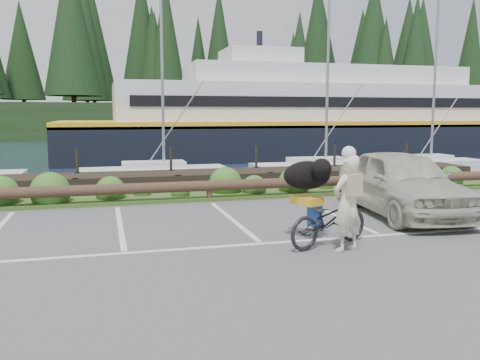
# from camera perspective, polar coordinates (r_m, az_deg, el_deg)

# --- Properties ---
(ground) EXTENTS (72.00, 72.00, 0.00)m
(ground) POSITION_cam_1_polar(r_m,az_deg,el_deg) (10.30, 1.77, -6.64)
(ground) COLOR #4E4D50
(harbor_backdrop) EXTENTS (170.00, 160.00, 30.00)m
(harbor_backdrop) POSITION_cam_1_polar(r_m,az_deg,el_deg) (88.07, -13.01, 5.66)
(harbor_backdrop) COLOR #18283B
(harbor_backdrop) RESTS_ON ground
(vegetation_strip) EXTENTS (34.00, 1.60, 0.10)m
(vegetation_strip) POSITION_cam_1_polar(r_m,az_deg,el_deg) (15.34, -3.98, -1.77)
(vegetation_strip) COLOR #3D5B21
(vegetation_strip) RESTS_ON ground
(log_rail) EXTENTS (32.00, 0.30, 0.60)m
(log_rail) POSITION_cam_1_polar(r_m,az_deg,el_deg) (14.67, -3.45, -2.39)
(log_rail) COLOR #443021
(log_rail) RESTS_ON ground
(bicycle) EXTENTS (2.05, 1.32, 1.02)m
(bicycle) POSITION_cam_1_polar(r_m,az_deg,el_deg) (9.82, 9.96, -4.40)
(bicycle) COLOR black
(bicycle) RESTS_ON ground
(cyclist) EXTENTS (0.76, 0.63, 1.78)m
(cyclist) POSITION_cam_1_polar(r_m,az_deg,el_deg) (9.45, 11.98, -2.55)
(cyclist) COLOR beige
(cyclist) RESTS_ON ground
(dog) EXTENTS (0.80, 1.09, 0.57)m
(dog) POSITION_cam_1_polar(r_m,az_deg,el_deg) (10.13, 7.55, 0.55)
(dog) COLOR black
(dog) RESTS_ON bicycle
(parked_car) EXTENTS (2.46, 4.98, 1.63)m
(parked_car) POSITION_cam_1_polar(r_m,az_deg,el_deg) (13.19, 17.68, -0.26)
(parked_car) COLOR #B3B49E
(parked_car) RESTS_ON ground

